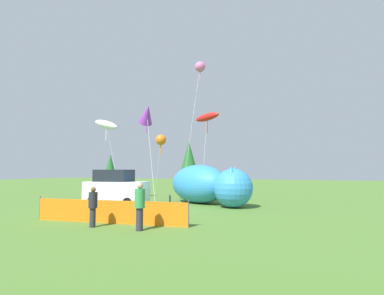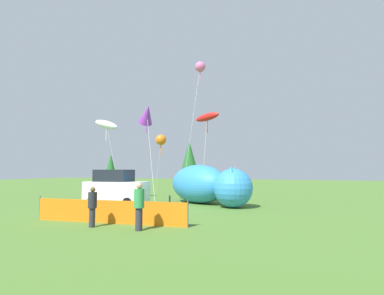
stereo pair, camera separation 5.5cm
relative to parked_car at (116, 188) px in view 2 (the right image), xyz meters
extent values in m
plane|color=#4C752D|center=(2.78, -1.71, -1.12)|extent=(120.00, 120.00, 0.00)
cube|color=white|center=(0.05, 0.00, -0.22)|extent=(4.14, 2.04, 1.30)
cube|color=#1E232D|center=(-0.16, -0.01, 0.82)|extent=(2.32, 1.78, 0.78)
cylinder|color=black|center=(1.23, 0.95, -0.82)|extent=(0.62, 0.29, 0.61)
cylinder|color=black|center=(1.35, -0.78, -0.82)|extent=(0.62, 0.29, 0.61)
cylinder|color=black|center=(-1.26, 0.79, -0.82)|extent=(0.62, 0.29, 0.61)
cylinder|color=black|center=(-1.14, -0.95, -0.82)|extent=(0.62, 0.29, 0.61)
cube|color=black|center=(4.59, -2.33, -0.66)|extent=(0.75, 0.75, 0.03)
cube|color=black|center=(4.81, -2.20, -0.42)|extent=(0.29, 0.46, 0.49)
cylinder|color=#A5A5AD|center=(4.51, -2.65, -0.89)|extent=(0.02, 0.02, 0.46)
cylinder|color=#A5A5AD|center=(4.27, -2.25, -0.89)|extent=(0.02, 0.02, 0.46)
cylinder|color=#A5A5AD|center=(4.90, -2.41, -0.89)|extent=(0.02, 0.02, 0.46)
cylinder|color=#A5A5AD|center=(4.67, -2.01, -0.89)|extent=(0.02, 0.02, 0.46)
ellipsoid|color=#338CD8|center=(4.71, 3.03, 0.22)|extent=(5.71, 4.96, 2.68)
ellipsoid|color=white|center=(4.71, 3.03, -0.39)|extent=(3.81, 3.42, 1.20)
sphere|color=#338CD8|center=(7.54, 1.26, 0.08)|extent=(2.41, 2.41, 2.41)
cone|color=#338CD8|center=(7.54, 1.86, 1.05)|extent=(0.67, 0.67, 0.72)
cone|color=#338CD8|center=(7.54, 0.65, 1.05)|extent=(0.67, 0.67, 0.72)
cube|color=orange|center=(3.50, -5.83, -0.63)|extent=(7.19, 0.52, 0.99)
cylinder|color=#4C4C51|center=(-0.10, -6.07, -0.58)|extent=(0.05, 0.05, 1.09)
cylinder|color=#4C4C51|center=(7.09, -5.59, -0.58)|extent=(0.05, 0.05, 1.09)
cylinder|color=#2D2D38|center=(3.41, -6.80, -0.74)|extent=(0.24, 0.24, 0.77)
cylinder|color=#26262D|center=(3.41, -6.80, -0.04)|extent=(0.35, 0.35, 0.64)
sphere|color=brown|center=(3.41, -6.80, 0.39)|extent=(0.21, 0.21, 0.21)
cylinder|color=#2D2D38|center=(5.54, -6.78, -0.69)|extent=(0.27, 0.27, 0.86)
cylinder|color=#338C4C|center=(5.54, -6.78, 0.10)|extent=(0.40, 0.40, 0.72)
sphere|color=tan|center=(5.54, -6.78, 0.58)|extent=(0.23, 0.23, 0.23)
cylinder|color=silver|center=(4.31, 5.76, 2.20)|extent=(0.25, 1.02, 6.64)
ellipsoid|color=red|center=(4.42, 6.26, 5.52)|extent=(2.55, 1.67, 0.89)
cylinder|color=red|center=(4.42, 6.26, 4.82)|extent=(0.06, 0.06, 1.20)
cylinder|color=silver|center=(-0.22, 6.71, 1.34)|extent=(0.88, 0.71, 4.92)
sphere|color=orange|center=(0.20, 6.37, 3.79)|extent=(0.92, 0.92, 0.92)
cylinder|color=orange|center=(0.20, 6.37, 3.09)|extent=(0.06, 0.06, 1.20)
cylinder|color=silver|center=(2.55, 7.64, 4.76)|extent=(1.16, 1.70, 11.76)
sphere|color=pink|center=(3.11, 8.48, 10.64)|extent=(0.95, 0.95, 0.95)
cylinder|color=pink|center=(3.11, 8.48, 9.94)|extent=(0.06, 0.06, 1.20)
cylinder|color=silver|center=(-2.33, 3.12, 1.84)|extent=(1.30, 0.35, 5.93)
ellipsoid|color=white|center=(-2.97, 2.96, 4.80)|extent=(2.18, 0.77, 1.18)
cylinder|color=white|center=(-2.97, 2.96, 4.10)|extent=(0.06, 0.06, 1.20)
cylinder|color=silver|center=(2.02, 0.99, 1.99)|extent=(1.40, 1.34, 6.23)
cone|color=purple|center=(1.34, 1.64, 5.10)|extent=(1.82, 1.83, 1.66)
cylinder|color=purple|center=(1.34, 1.64, 4.40)|extent=(0.06, 0.06, 1.20)
cylinder|color=brown|center=(-6.68, 32.58, -0.24)|extent=(0.57, 0.57, 1.77)
cone|color=#236028|center=(-6.68, 32.58, 3.49)|extent=(3.12, 3.12, 5.67)
cylinder|color=brown|center=(-22.11, 31.39, -0.49)|extent=(0.40, 0.40, 1.26)
cone|color=#236028|center=(-22.11, 31.39, 2.15)|extent=(2.21, 2.21, 4.03)
camera|label=1|loc=(11.25, -17.05, 1.18)|focal=28.00mm
camera|label=2|loc=(11.30, -17.03, 1.18)|focal=28.00mm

